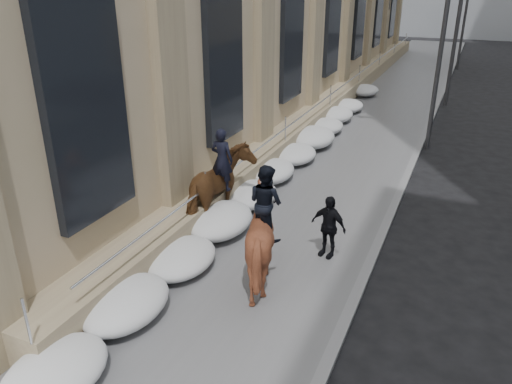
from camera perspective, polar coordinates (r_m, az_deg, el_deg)
ground at (r=10.16m, az=-7.53°, el=-16.55°), size 140.00×140.00×0.00m
sidewalk at (r=18.25m, az=8.58°, el=2.65°), size 5.00×80.00×0.12m
curb at (r=17.82m, az=16.70°, el=1.36°), size 0.24×80.00×0.12m
streetlight_mid at (r=20.68m, az=20.19°, el=16.92°), size 1.71×0.24×8.00m
streetlight_far at (r=40.60m, az=22.74°, el=19.24°), size 1.71×0.24×8.00m
traffic_signal at (r=28.72m, az=20.08°, el=17.30°), size 4.10×0.22×6.00m
snow_bank at (r=16.82m, az=2.25°, el=2.56°), size 1.70×18.10×0.76m
mounted_horse_left at (r=13.53m, az=-4.12°, el=0.57°), size 1.18×2.52×2.72m
mounted_horse_right at (r=11.04m, az=0.54°, el=-4.79°), size 2.29×2.40×2.70m
pedestrian at (r=12.22m, az=8.26°, el=-3.90°), size 1.00×0.62×1.60m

